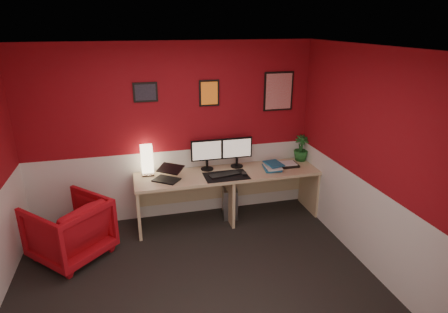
# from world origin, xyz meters

# --- Properties ---
(ground) EXTENTS (4.00, 3.50, 0.01)m
(ground) POSITION_xyz_m (0.00, 0.00, 0.00)
(ground) COLOR black
(ground) RESTS_ON ground
(ceiling) EXTENTS (4.00, 3.50, 0.01)m
(ceiling) POSITION_xyz_m (0.00, 0.00, 2.50)
(ceiling) COLOR white
(ceiling) RESTS_ON ground
(wall_back) EXTENTS (4.00, 0.01, 2.50)m
(wall_back) POSITION_xyz_m (0.00, 1.75, 1.25)
(wall_back) COLOR maroon
(wall_back) RESTS_ON ground
(wall_front) EXTENTS (4.00, 0.01, 2.50)m
(wall_front) POSITION_xyz_m (0.00, -1.75, 1.25)
(wall_front) COLOR maroon
(wall_front) RESTS_ON ground
(wall_right) EXTENTS (0.01, 3.50, 2.50)m
(wall_right) POSITION_xyz_m (2.00, 0.00, 1.25)
(wall_right) COLOR maroon
(wall_right) RESTS_ON ground
(wainscot_back) EXTENTS (4.00, 0.01, 1.00)m
(wainscot_back) POSITION_xyz_m (0.00, 1.75, 0.50)
(wainscot_back) COLOR silver
(wainscot_back) RESTS_ON ground
(wainscot_right) EXTENTS (0.01, 3.50, 1.00)m
(wainscot_right) POSITION_xyz_m (2.00, 0.00, 0.50)
(wainscot_right) COLOR silver
(wainscot_right) RESTS_ON ground
(desk) EXTENTS (2.60, 0.65, 0.73)m
(desk) POSITION_xyz_m (0.72, 1.41, 0.36)
(desk) COLOR tan
(desk) RESTS_ON ground
(shoji_lamp) EXTENTS (0.16, 0.16, 0.40)m
(shoji_lamp) POSITION_xyz_m (-0.38, 1.61, 0.93)
(shoji_lamp) COLOR #FFE5B2
(shoji_lamp) RESTS_ON desk
(laptop) EXTENTS (0.40, 0.38, 0.22)m
(laptop) POSITION_xyz_m (-0.16, 1.34, 0.84)
(laptop) COLOR black
(laptop) RESTS_ON desk
(monitor_left) EXTENTS (0.45, 0.06, 0.58)m
(monitor_left) POSITION_xyz_m (0.45, 1.60, 1.02)
(monitor_left) COLOR black
(monitor_left) RESTS_ON desk
(monitor_right) EXTENTS (0.45, 0.06, 0.58)m
(monitor_right) POSITION_xyz_m (0.89, 1.60, 1.02)
(monitor_right) COLOR black
(monitor_right) RESTS_ON desk
(desk_mat) EXTENTS (0.60, 0.38, 0.01)m
(desk_mat) POSITION_xyz_m (0.65, 1.29, 0.73)
(desk_mat) COLOR black
(desk_mat) RESTS_ON desk
(keyboard) EXTENTS (0.44, 0.22, 0.02)m
(keyboard) POSITION_xyz_m (0.63, 1.31, 0.74)
(keyboard) COLOR black
(keyboard) RESTS_ON desk_mat
(mouse) EXTENTS (0.08, 0.11, 0.03)m
(mouse) POSITION_xyz_m (0.90, 1.26, 0.75)
(mouse) COLOR black
(mouse) RESTS_ON desk_mat
(book_bottom) EXTENTS (0.29, 0.36, 0.03)m
(book_bottom) POSITION_xyz_m (1.24, 1.39, 0.75)
(book_bottom) COLOR #1D5E85
(book_bottom) RESTS_ON desk
(book_middle) EXTENTS (0.24, 0.32, 0.02)m
(book_middle) POSITION_xyz_m (1.25, 1.38, 0.77)
(book_middle) COLOR silver
(book_middle) RESTS_ON book_bottom
(book_top) EXTENTS (0.25, 0.32, 0.03)m
(book_top) POSITION_xyz_m (1.29, 1.39, 0.79)
(book_top) COLOR #1D5E85
(book_top) RESTS_ON book_middle
(zen_tray) EXTENTS (0.36, 0.26, 0.03)m
(zen_tray) POSITION_xyz_m (1.60, 1.45, 0.74)
(zen_tray) COLOR black
(zen_tray) RESTS_ON desk
(potted_plant) EXTENTS (0.26, 0.26, 0.39)m
(potted_plant) POSITION_xyz_m (1.91, 1.61, 0.93)
(potted_plant) COLOR #19591E
(potted_plant) RESTS_ON desk
(pc_tower) EXTENTS (0.27, 0.48, 0.45)m
(pc_tower) POSITION_xyz_m (0.77, 1.54, 0.23)
(pc_tower) COLOR #99999E
(pc_tower) RESTS_ON ground
(armchair) EXTENTS (1.13, 1.14, 0.74)m
(armchair) POSITION_xyz_m (-1.38, 0.99, 0.37)
(armchair) COLOR #B10811
(armchair) RESTS_ON ground
(art_left) EXTENTS (0.32, 0.02, 0.26)m
(art_left) POSITION_xyz_m (-0.33, 1.74, 1.85)
(art_left) COLOR black
(art_left) RESTS_ON wall_back
(art_center) EXTENTS (0.28, 0.02, 0.36)m
(art_center) POSITION_xyz_m (0.53, 1.74, 1.80)
(art_center) COLOR orange
(art_center) RESTS_ON wall_back
(art_right) EXTENTS (0.44, 0.02, 0.56)m
(art_right) POSITION_xyz_m (1.55, 1.74, 1.78)
(art_right) COLOR red
(art_right) RESTS_ON wall_back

